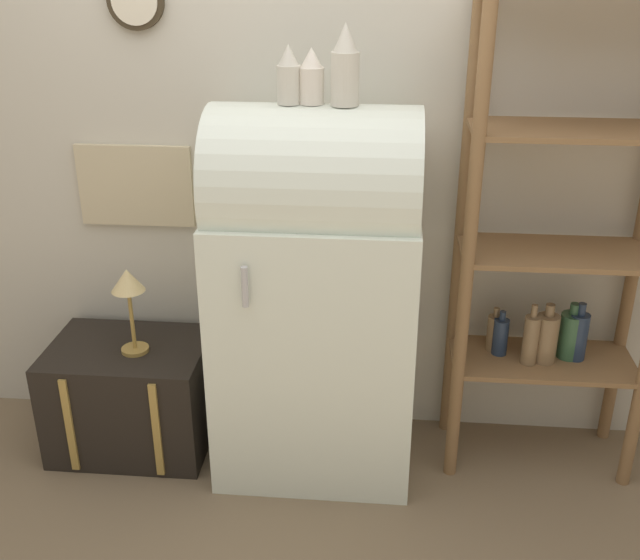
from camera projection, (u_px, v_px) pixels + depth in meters
name	position (u px, v px, depth m)	size (l,w,h in m)	color
ground_plane	(309.00, 495.00, 2.92)	(12.00, 12.00, 0.00)	#7A664C
wall_back	(322.00, 119.00, 2.89)	(7.00, 0.09, 2.70)	beige
refrigerator	(315.00, 293.00, 2.85)	(0.76, 0.61, 1.46)	silver
suitcase_trunk	(132.00, 395.00, 3.15)	(0.64, 0.47, 0.47)	black
shelf_unit	(559.00, 239.00, 2.77)	(0.74, 0.36, 1.85)	olive
vase_left	(289.00, 76.00, 2.54)	(0.08, 0.08, 0.20)	beige
vase_center	(312.00, 78.00, 2.54)	(0.09, 0.09, 0.19)	silver
vase_right	(345.00, 67.00, 2.50)	(0.10, 0.10, 0.27)	beige
desk_lamp	(128.00, 289.00, 2.90)	(0.13, 0.13, 0.36)	#AD8942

